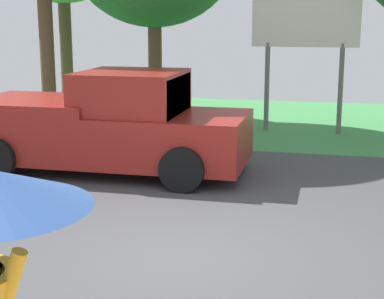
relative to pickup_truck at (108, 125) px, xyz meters
The scene contains 3 objects.
ground_plane 2.65m from the pickup_truck, 16.78° to the right, with size 40.00×22.00×0.20m.
pickup_truck is the anchor object (origin of this frame).
roadside_billboard 6.10m from the pickup_truck, 55.85° to the left, with size 2.60×0.12×3.50m.
Camera 1 is at (1.68, -6.85, 2.88)m, focal length 57.34 mm.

